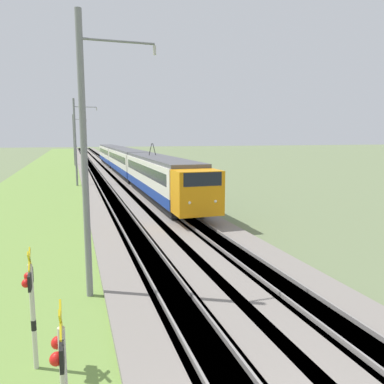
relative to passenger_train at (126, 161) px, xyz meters
The scene contains 11 objects.
ballast_main 5.55m from the passenger_train, 49.73° to the left, with size 240.00×4.40×0.30m.
ballast_adjacent 3.95m from the passenger_train, ahead, with size 240.00×4.40×0.30m.
track_main 5.55m from the passenger_train, 49.73° to the left, with size 240.00×1.57×0.45m.
track_adjacent 3.95m from the passenger_train, ahead, with size 240.00×1.57×0.45m.
grass_verge 10.69m from the passenger_train, 71.55° to the left, with size 240.00×10.57×0.12m.
passenger_train is the anchor object (origin of this frame).
crossing_signal_near 45.97m from the passenger_train, behind, with size 0.70×0.23×3.16m.
crossing_signal_aux 42.72m from the passenger_train, 169.23° to the left, with size 0.70×0.23×3.05m.
catenary_mast_near 38.75m from the passenger_train, behind, with size 0.22×2.56×9.51m.
catenary_mast_mid 10.34m from the passenger_train, 139.37° to the left, with size 0.22×2.56×9.64m.
catenary_mast_far 24.00m from the passenger_train, 15.83° to the left, with size 0.22×2.56×9.58m.
Camera 1 is at (-4.19, 3.02, 5.58)m, focal length 35.00 mm.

